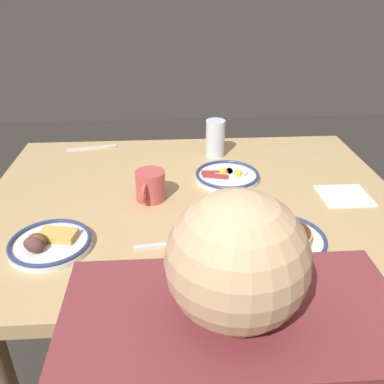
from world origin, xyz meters
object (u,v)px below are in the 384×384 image
plate_center_pancakes (48,243)px  plate_far_companion (283,238)px  plate_near_main (227,175)px  fork_near (93,148)px  coffee_mug (150,185)px  drinking_glass (215,140)px  tea_spoon (185,242)px  paper_napkin (344,196)px

plate_center_pancakes → plate_far_companion: plate_center_pancakes is taller
plate_near_main → fork_near: 0.57m
plate_far_companion → fork_near: size_ratio=1.14×
plate_near_main → coffee_mug: coffee_mug is taller
plate_center_pancakes → drinking_glass: size_ratio=1.51×
fork_near → plate_center_pancakes: bearing=88.8°
tea_spoon → coffee_mug: bearing=-69.0°
plate_near_main → fork_near: plate_near_main is taller
plate_near_main → paper_napkin: 0.37m
drinking_glass → fork_near: drinking_glass is taller
paper_napkin → fork_near: (0.83, -0.44, 0.00)m
paper_napkin → fork_near: bearing=-28.0°
coffee_mug → drinking_glass: drinking_glass is taller
paper_napkin → tea_spoon: 0.55m
plate_far_companion → drinking_glass: drinking_glass is taller
plate_near_main → tea_spoon: size_ratio=1.06×
plate_far_companion → drinking_glass: bearing=-79.4°
plate_center_pancakes → plate_far_companion: (-0.59, 0.02, 0.00)m
tea_spoon → plate_near_main: bearing=-114.1°
coffee_mug → drinking_glass: 0.40m
drinking_glass → coffee_mug: bearing=54.1°
drinking_glass → paper_napkin: 0.50m
tea_spoon → fork_near: bearing=-63.6°
plate_center_pancakes → tea_spoon: plate_center_pancakes is taller
plate_far_companion → tea_spoon: bearing=-3.9°
coffee_mug → plate_far_companion: bearing=143.3°
plate_near_main → plate_far_companion: (-0.09, 0.38, 0.00)m
plate_center_pancakes → fork_near: (-0.01, -0.66, -0.01)m
plate_near_main → plate_center_pancakes: (0.50, 0.36, 0.00)m
plate_near_main → drinking_glass: 0.21m
drinking_glass → paper_napkin: bearing=136.6°
plate_far_companion → coffee_mug: 0.43m
coffee_mug → fork_near: size_ratio=0.62×
plate_near_main → paper_napkin: bearing=157.5°
plate_near_main → fork_near: (0.49, -0.30, -0.01)m
coffee_mug → tea_spoon: coffee_mug is taller
drinking_glass → tea_spoon: size_ratio=0.68×
coffee_mug → plate_near_main: bearing=-154.3°
drinking_glass → plate_near_main: bearing=95.2°
plate_center_pancakes → tea_spoon: bearing=179.8°
fork_near → tea_spoon: size_ratio=0.97×
coffee_mug → fork_near: (0.24, -0.42, -0.04)m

